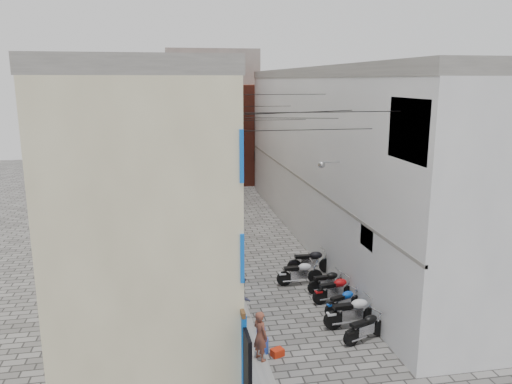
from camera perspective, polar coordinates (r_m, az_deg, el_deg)
plinth at (r=26.21m, az=-4.87°, el=-5.75°), size 0.90×26.00×0.25m
building_left at (r=25.02m, az=-11.75°, el=3.47°), size 5.10×27.00×9.00m
building_right at (r=26.75m, az=10.18°, el=4.14°), size 5.94×26.00×9.00m
building_far_brick_left at (r=39.98m, az=-7.08°, el=7.73°), size 6.00×6.00×10.00m
building_far_brick_right at (r=42.63m, az=-0.44°, el=6.78°), size 5.00×6.00×8.00m
building_far_concrete at (r=46.06m, az=-5.05°, el=9.05°), size 8.00×5.00×11.00m
far_shopfront at (r=37.91m, az=-3.64°, el=1.73°), size 2.00×0.30×2.40m
overhead_wires at (r=19.93m, az=2.25°, el=9.03°), size 5.80×13.02×1.32m
motorcycle_a at (r=17.28m, az=12.46°, el=-14.73°), size 1.90×1.16×1.05m
motorcycle_b at (r=18.02m, az=11.03°, el=-13.14°), size 2.16×0.79×1.23m
motorcycle_c at (r=19.02m, az=10.00°, el=-12.08°), size 1.77×1.09×0.98m
motorcycle_d at (r=19.80m, az=9.06°, el=-10.81°), size 1.99×0.93×1.11m
motorcycle_e at (r=20.61m, az=8.21°, el=-9.96°), size 1.78×0.75×1.00m
motorcycle_f at (r=21.16m, az=5.03°, el=-9.07°), size 1.97×0.65×1.14m
motorcycle_g at (r=22.37m, az=6.27°, el=-7.76°), size 2.13×0.76×1.22m
person_a at (r=15.32m, az=0.50°, el=-16.09°), size 0.58×0.67×1.54m
person_b at (r=17.70m, az=-1.62°, el=-11.98°), size 0.67×0.81×1.51m
water_jug_near at (r=16.39m, az=0.87°, el=-17.12°), size 0.33×0.33×0.50m
water_jug_far at (r=17.03m, az=0.58°, el=-15.96°), size 0.35×0.35×0.46m
red_crate at (r=16.30m, az=2.45°, el=-17.85°), size 0.45×0.40×0.23m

